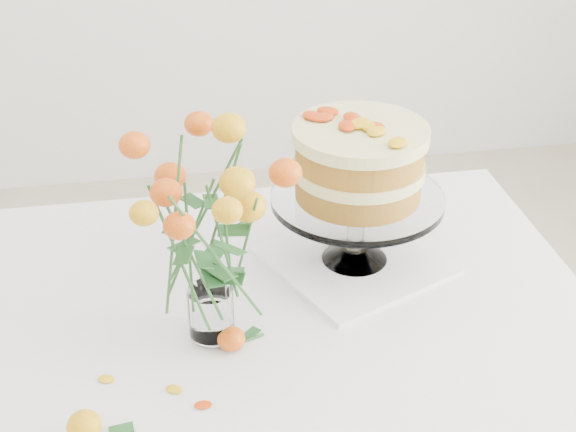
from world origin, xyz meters
name	(u,v)px	position (x,y,z in m)	size (l,w,h in m)	color
table	(185,368)	(0.00, 0.00, 0.67)	(1.43, 0.93, 0.76)	tan
napkin	(354,260)	(0.33, 0.15, 0.76)	(0.28, 0.28, 0.01)	white
cake_stand	(359,169)	(0.33, 0.15, 0.95)	(0.31, 0.31, 0.28)	silver
rose_vase	(206,222)	(0.05, -0.02, 0.97)	(0.30, 0.30, 0.37)	silver
loose_rose_near	(85,426)	(-0.14, -0.21, 0.78)	(0.09, 0.05, 0.04)	yellow
loose_rose_far	(231,339)	(0.08, -0.06, 0.77)	(0.08, 0.05, 0.04)	#C33A09
stray_petal_a	(106,379)	(-0.12, -0.10, 0.76)	(0.03, 0.02, 0.00)	#E6AF0E
stray_petal_b	(174,389)	(-0.02, -0.14, 0.76)	(0.03, 0.02, 0.00)	#E6AF0E
stray_petal_c	(203,405)	(0.02, -0.18, 0.76)	(0.03, 0.02, 0.00)	#E6AF0E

